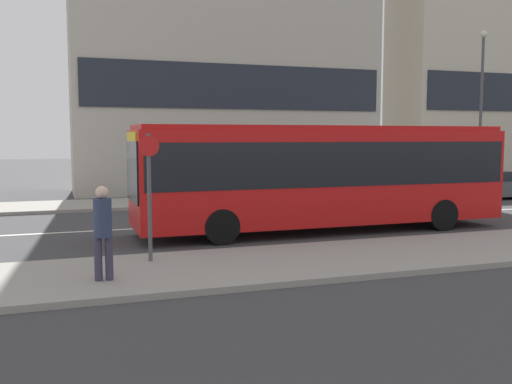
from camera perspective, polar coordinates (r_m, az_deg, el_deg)
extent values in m
plane|color=#3A3A3D|center=(18.62, -4.12, -3.28)|extent=(120.00, 120.00, 0.00)
cube|color=gray|center=(12.78, 3.21, -7.07)|extent=(44.00, 3.50, 0.13)
cube|color=gray|center=(24.65, -7.88, -0.99)|extent=(44.00, 3.50, 0.13)
cube|color=silver|center=(18.62, -4.12, -3.27)|extent=(41.80, 0.16, 0.01)
cube|color=#B7B2A3|center=(31.52, -2.92, 18.02)|extent=(16.00, 4.53, 19.32)
cube|color=#1E232D|center=(28.68, -1.58, 10.48)|extent=(15.36, 0.08, 2.20)
cube|color=red|center=(17.30, 6.69, 1.60)|extent=(11.27, 2.50, 2.72)
cube|color=black|center=(17.28, 6.70, 2.95)|extent=(11.04, 2.53, 1.25)
cube|color=red|center=(17.26, 6.74, 6.34)|extent=(11.10, 2.30, 0.14)
cube|color=black|center=(15.68, -12.26, 2.00)|extent=(0.05, 2.20, 1.63)
cube|color=yellow|center=(15.65, -12.33, 5.31)|extent=(0.04, 1.75, 0.32)
cylinder|color=black|center=(15.14, -3.46, -3.48)|extent=(0.96, 0.28, 0.96)
cylinder|color=black|center=(17.32, -5.50, -2.35)|extent=(0.96, 0.28, 0.96)
cylinder|color=black|center=(18.28, 18.14, -2.19)|extent=(0.96, 0.28, 0.96)
cylinder|color=black|center=(20.13, 14.22, -1.39)|extent=(0.96, 0.28, 0.96)
cube|color=#4C5156|center=(28.24, 21.75, 0.35)|extent=(4.14, 1.82, 0.68)
cube|color=#21262B|center=(28.12, 21.60, 1.49)|extent=(2.28, 1.60, 0.45)
cylinder|color=black|center=(29.71, 22.58, 0.20)|extent=(0.60, 0.18, 0.60)
cylinder|color=black|center=(26.80, 20.80, -0.27)|extent=(0.60, 0.18, 0.60)
cylinder|color=black|center=(28.07, 18.66, 0.05)|extent=(0.60, 0.18, 0.60)
cylinder|color=#383347|center=(11.27, -14.48, -6.44)|extent=(0.15, 0.15, 0.84)
cylinder|color=#383347|center=(11.27, -15.50, -6.46)|extent=(0.15, 0.15, 0.84)
cylinder|color=#2D3856|center=(11.13, -15.09, -2.50)|extent=(0.34, 0.34, 0.73)
sphere|color=beige|center=(11.08, -15.15, -0.02)|extent=(0.24, 0.24, 0.24)
cylinder|color=#4C4C51|center=(12.62, -10.61, -0.58)|extent=(0.09, 0.09, 2.79)
cylinder|color=red|center=(12.50, -10.66, 4.54)|extent=(0.44, 0.03, 0.44)
cylinder|color=#4C4C51|center=(30.33, 21.55, 7.18)|extent=(0.14, 0.14, 7.57)
sphere|color=silver|center=(30.72, 21.82, 14.45)|extent=(0.36, 0.36, 0.36)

